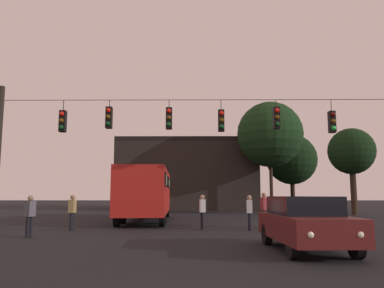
{
  "coord_description": "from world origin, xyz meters",
  "views": [
    {
      "loc": [
        -0.02,
        -5.43,
        1.56
      ],
      "look_at": [
        -0.21,
        16.17,
        4.42
      ],
      "focal_mm": 36.05,
      "sensor_mm": 36.0,
      "label": 1
    }
  ],
  "objects_px": {
    "pedestrian_crossing_left": "(202,210)",
    "pedestrian_trailing": "(264,208)",
    "tree_left_silhouette": "(351,152)",
    "tree_behind_building": "(270,135)",
    "pedestrian_crossing_right": "(249,211)",
    "tree_right_far": "(292,160)",
    "city_bus": "(147,190)",
    "car_near_right": "(305,222)",
    "pedestrian_crossing_center": "(72,210)",
    "pedestrian_near_bus": "(30,214)"
  },
  "relations": [
    {
      "from": "pedestrian_crossing_left",
      "to": "pedestrian_trailing",
      "type": "xyz_separation_m",
      "value": [
        3.0,
        0.97,
        0.07
      ]
    },
    {
      "from": "tree_left_silhouette",
      "to": "tree_behind_building",
      "type": "height_order",
      "value": "tree_behind_building"
    },
    {
      "from": "pedestrian_crossing_right",
      "to": "pedestrian_trailing",
      "type": "xyz_separation_m",
      "value": [
        0.92,
        1.51,
        0.08
      ]
    },
    {
      "from": "pedestrian_crossing_left",
      "to": "tree_right_far",
      "type": "relative_size",
      "value": 0.18
    },
    {
      "from": "pedestrian_crossing_right",
      "to": "tree_left_silhouette",
      "type": "xyz_separation_m",
      "value": [
        10.13,
        13.45,
        4.13
      ]
    },
    {
      "from": "city_bus",
      "to": "tree_right_far",
      "type": "bearing_deg",
      "value": 56.49
    },
    {
      "from": "car_near_right",
      "to": "tree_left_silhouette",
      "type": "distance_m",
      "value": 22.19
    },
    {
      "from": "pedestrian_crossing_left",
      "to": "tree_behind_building",
      "type": "height_order",
      "value": "tree_behind_building"
    },
    {
      "from": "car_near_right",
      "to": "city_bus",
      "type": "bearing_deg",
      "value": 116.01
    },
    {
      "from": "pedestrian_crossing_center",
      "to": "tree_right_far",
      "type": "relative_size",
      "value": 0.18
    },
    {
      "from": "pedestrian_crossing_center",
      "to": "pedestrian_near_bus",
      "type": "distance_m",
      "value": 2.87
    },
    {
      "from": "tree_left_silhouette",
      "to": "car_near_right",
      "type": "bearing_deg",
      "value": -115.64
    },
    {
      "from": "pedestrian_near_bus",
      "to": "pedestrian_trailing",
      "type": "xyz_separation_m",
      "value": [
        9.5,
        4.34,
        0.08
      ]
    },
    {
      "from": "pedestrian_trailing",
      "to": "tree_left_silhouette",
      "type": "xyz_separation_m",
      "value": [
        9.21,
        11.94,
        4.04
      ]
    },
    {
      "from": "tree_right_far",
      "to": "pedestrian_near_bus",
      "type": "bearing_deg",
      "value": -119.77
    },
    {
      "from": "pedestrian_crossing_center",
      "to": "tree_left_silhouette",
      "type": "height_order",
      "value": "tree_left_silhouette"
    },
    {
      "from": "pedestrian_crossing_center",
      "to": "pedestrian_trailing",
      "type": "bearing_deg",
      "value": 10.02
    },
    {
      "from": "tree_right_far",
      "to": "pedestrian_trailing",
      "type": "bearing_deg",
      "value": -106.93
    },
    {
      "from": "pedestrian_near_bus",
      "to": "pedestrian_trailing",
      "type": "distance_m",
      "value": 10.44
    },
    {
      "from": "car_near_right",
      "to": "pedestrian_crossing_left",
      "type": "distance_m",
      "value": 7.29
    },
    {
      "from": "pedestrian_crossing_left",
      "to": "city_bus",
      "type": "bearing_deg",
      "value": 119.91
    },
    {
      "from": "car_near_right",
      "to": "tree_left_silhouette",
      "type": "xyz_separation_m",
      "value": [
        9.43,
        19.64,
        4.2
      ]
    },
    {
      "from": "car_near_right",
      "to": "tree_behind_building",
      "type": "relative_size",
      "value": 0.42
    },
    {
      "from": "pedestrian_crossing_center",
      "to": "pedestrian_trailing",
      "type": "relative_size",
      "value": 0.94
    },
    {
      "from": "pedestrian_crossing_left",
      "to": "pedestrian_trailing",
      "type": "relative_size",
      "value": 0.94
    },
    {
      "from": "pedestrian_crossing_left",
      "to": "tree_right_far",
      "type": "distance_m",
      "value": 29.7
    },
    {
      "from": "car_near_right",
      "to": "pedestrian_crossing_right",
      "type": "bearing_deg",
      "value": 96.52
    },
    {
      "from": "pedestrian_near_bus",
      "to": "tree_right_far",
      "type": "xyz_separation_m",
      "value": [
        17.47,
        30.55,
        4.81
      ]
    },
    {
      "from": "pedestrian_crossing_center",
      "to": "pedestrian_trailing",
      "type": "distance_m",
      "value": 8.94
    },
    {
      "from": "pedestrian_trailing",
      "to": "tree_right_far",
      "type": "distance_m",
      "value": 27.8
    },
    {
      "from": "tree_left_silhouette",
      "to": "tree_right_far",
      "type": "height_order",
      "value": "tree_right_far"
    },
    {
      "from": "pedestrian_crossing_center",
      "to": "pedestrian_crossing_right",
      "type": "height_order",
      "value": "pedestrian_crossing_center"
    },
    {
      "from": "pedestrian_near_bus",
      "to": "tree_left_silhouette",
      "type": "distance_m",
      "value": 25.14
    },
    {
      "from": "car_near_right",
      "to": "tree_left_silhouette",
      "type": "height_order",
      "value": "tree_left_silhouette"
    },
    {
      "from": "pedestrian_crossing_center",
      "to": "pedestrian_crossing_right",
      "type": "distance_m",
      "value": 7.88
    },
    {
      "from": "pedestrian_near_bus",
      "to": "tree_behind_building",
      "type": "xyz_separation_m",
      "value": [
        13.38,
        22.22,
        6.48
      ]
    },
    {
      "from": "pedestrian_crossing_center",
      "to": "tree_right_far",
      "type": "bearing_deg",
      "value": 58.86
    },
    {
      "from": "pedestrian_crossing_right",
      "to": "pedestrian_near_bus",
      "type": "xyz_separation_m",
      "value": [
        -8.58,
        -2.83,
        -0.0
      ]
    },
    {
      "from": "pedestrian_trailing",
      "to": "pedestrian_crossing_center",
      "type": "bearing_deg",
      "value": -169.98
    },
    {
      "from": "city_bus",
      "to": "pedestrian_crossing_right",
      "type": "relative_size",
      "value": 7.15
    },
    {
      "from": "pedestrian_crossing_right",
      "to": "tree_left_silhouette",
      "type": "distance_m",
      "value": 17.34
    },
    {
      "from": "pedestrian_crossing_right",
      "to": "tree_behind_building",
      "type": "relative_size",
      "value": 0.15
    },
    {
      "from": "pedestrian_crossing_center",
      "to": "pedestrian_crossing_right",
      "type": "xyz_separation_m",
      "value": [
        7.88,
        0.04,
        -0.01
      ]
    },
    {
      "from": "city_bus",
      "to": "pedestrian_trailing",
      "type": "relative_size",
      "value": 6.62
    },
    {
      "from": "pedestrian_near_bus",
      "to": "pedestrian_trailing",
      "type": "height_order",
      "value": "pedestrian_trailing"
    },
    {
      "from": "pedestrian_trailing",
      "to": "pedestrian_crossing_left",
      "type": "bearing_deg",
      "value": -162.06
    },
    {
      "from": "tree_left_silhouette",
      "to": "city_bus",
      "type": "bearing_deg",
      "value": -154.94
    },
    {
      "from": "pedestrian_crossing_center",
      "to": "pedestrian_crossing_right",
      "type": "relative_size",
      "value": 1.01
    },
    {
      "from": "car_near_right",
      "to": "pedestrian_crossing_right",
      "type": "xyz_separation_m",
      "value": [
        -0.71,
        6.19,
        0.07
      ]
    },
    {
      "from": "tree_left_silhouette",
      "to": "tree_behind_building",
      "type": "xyz_separation_m",
      "value": [
        -5.33,
        5.94,
        2.35
      ]
    }
  ]
}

